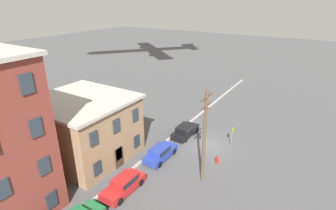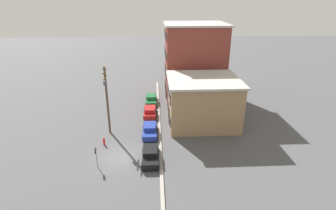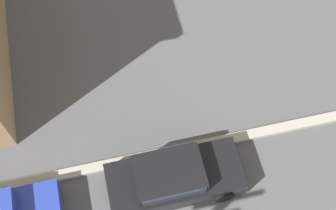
{
  "view_description": "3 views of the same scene",
  "coord_description": "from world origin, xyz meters",
  "px_view_note": "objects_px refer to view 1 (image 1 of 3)",
  "views": [
    {
      "loc": [
        -25.44,
        -10.36,
        16.29
      ],
      "look_at": [
        -0.79,
        5.04,
        4.32
      ],
      "focal_mm": 28.0,
      "sensor_mm": 36.0,
      "label": 1
    },
    {
      "loc": [
        25.6,
        4.03,
        16.92
      ],
      "look_at": [
        -0.56,
        5.38,
        6.17
      ],
      "focal_mm": 28.0,
      "sensor_mm": 36.0,
      "label": 2
    },
    {
      "loc": [
        -0.68,
        -1.43,
        15.21
      ],
      "look_at": [
        0.71,
        4.63,
        3.37
      ],
      "focal_mm": 50.0,
      "sensor_mm": 36.0,
      "label": 3
    }
  ],
  "objects_px": {
    "caution_sign": "(232,133)",
    "utility_pole": "(205,132)",
    "fire_hydrant": "(217,160)",
    "car_black": "(185,130)",
    "car_blue": "(160,152)",
    "car_red": "(124,184)"
  },
  "relations": [
    {
      "from": "car_blue",
      "to": "fire_hydrant",
      "type": "height_order",
      "value": "car_blue"
    },
    {
      "from": "car_red",
      "to": "car_black",
      "type": "xyz_separation_m",
      "value": [
        11.96,
        0.24,
        0.0
      ]
    },
    {
      "from": "utility_pole",
      "to": "car_black",
      "type": "bearing_deg",
      "value": 39.48
    },
    {
      "from": "car_blue",
      "to": "caution_sign",
      "type": "xyz_separation_m",
      "value": [
        6.9,
        -5.59,
        0.85
      ]
    },
    {
      "from": "utility_pole",
      "to": "caution_sign",
      "type": "bearing_deg",
      "value": -1.44
    },
    {
      "from": "car_blue",
      "to": "car_black",
      "type": "height_order",
      "value": "same"
    },
    {
      "from": "fire_hydrant",
      "to": "car_red",
      "type": "bearing_deg",
      "value": 146.56
    },
    {
      "from": "car_black",
      "to": "car_blue",
      "type": "bearing_deg",
      "value": -178.49
    },
    {
      "from": "utility_pole",
      "to": "fire_hydrant",
      "type": "xyz_separation_m",
      "value": [
        3.18,
        -0.23,
        -4.63
      ]
    },
    {
      "from": "utility_pole",
      "to": "fire_hydrant",
      "type": "relative_size",
      "value": 9.49
    },
    {
      "from": "caution_sign",
      "to": "utility_pole",
      "type": "distance_m",
      "value": 8.49
    },
    {
      "from": "caution_sign",
      "to": "utility_pole",
      "type": "bearing_deg",
      "value": 178.56
    },
    {
      "from": "caution_sign",
      "to": "car_black",
      "type": "bearing_deg",
      "value": 99.67
    },
    {
      "from": "car_blue",
      "to": "car_black",
      "type": "relative_size",
      "value": 1.0
    },
    {
      "from": "car_black",
      "to": "fire_hydrant",
      "type": "bearing_deg",
      "value": -121.59
    },
    {
      "from": "caution_sign",
      "to": "fire_hydrant",
      "type": "relative_size",
      "value": 2.52
    },
    {
      "from": "caution_sign",
      "to": "fire_hydrant",
      "type": "bearing_deg",
      "value": -179.52
    },
    {
      "from": "car_blue",
      "to": "utility_pole",
      "type": "relative_size",
      "value": 0.48
    },
    {
      "from": "car_red",
      "to": "car_blue",
      "type": "distance_m",
      "value": 6.04
    },
    {
      "from": "caution_sign",
      "to": "utility_pole",
      "type": "relative_size",
      "value": 0.27
    },
    {
      "from": "caution_sign",
      "to": "fire_hydrant",
      "type": "distance_m",
      "value": 4.67
    },
    {
      "from": "car_blue",
      "to": "caution_sign",
      "type": "height_order",
      "value": "caution_sign"
    }
  ]
}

